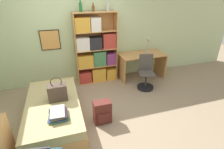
{
  "coord_description": "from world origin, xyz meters",
  "views": [
    {
      "loc": [
        -0.41,
        -2.91,
        2.33
      ],
      "look_at": [
        0.56,
        0.19,
        0.75
      ],
      "focal_mm": 28.0,
      "sensor_mm": 36.0,
      "label": 1
    }
  ],
  "objects_px": {
    "bottle_clear": "(108,6)",
    "desk_lamp": "(149,41)",
    "desk_chair": "(146,77)",
    "book_stack_on_bed": "(58,114)",
    "bookcase": "(95,53)",
    "desk": "(142,61)",
    "bottle_green": "(81,7)",
    "backpack": "(102,112)",
    "handbag": "(58,92)",
    "bottle_brown": "(93,8)",
    "bed": "(54,111)"
  },
  "relations": [
    {
      "from": "desk_lamp",
      "to": "desk_chair",
      "type": "distance_m",
      "value": 1.1
    },
    {
      "from": "desk",
      "to": "backpack",
      "type": "bearing_deg",
      "value": -135.06
    },
    {
      "from": "bed",
      "to": "desk",
      "type": "height_order",
      "value": "desk"
    },
    {
      "from": "desk_lamp",
      "to": "desk_chair",
      "type": "bearing_deg",
      "value": -118.81
    },
    {
      "from": "book_stack_on_bed",
      "to": "bottle_green",
      "type": "relative_size",
      "value": 1.3
    },
    {
      "from": "desk_lamp",
      "to": "desk_chair",
      "type": "xyz_separation_m",
      "value": [
        -0.39,
        -0.72,
        -0.73
      ]
    },
    {
      "from": "bed",
      "to": "bottle_clear",
      "type": "bearing_deg",
      "value": 43.76
    },
    {
      "from": "desk_lamp",
      "to": "bottle_brown",
      "type": "bearing_deg",
      "value": 176.56
    },
    {
      "from": "bottle_green",
      "to": "bottle_clear",
      "type": "height_order",
      "value": "same"
    },
    {
      "from": "handbag",
      "to": "desk_chair",
      "type": "xyz_separation_m",
      "value": [
        2.17,
        0.61,
        -0.31
      ]
    },
    {
      "from": "bed",
      "to": "handbag",
      "type": "xyz_separation_m",
      "value": [
        0.12,
        0.04,
        0.39
      ]
    },
    {
      "from": "handbag",
      "to": "desk",
      "type": "distance_m",
      "value": 2.63
    },
    {
      "from": "desk_lamp",
      "to": "desk_chair",
      "type": "relative_size",
      "value": 0.53
    },
    {
      "from": "bookcase",
      "to": "bottle_green",
      "type": "bearing_deg",
      "value": 171.7
    },
    {
      "from": "bookcase",
      "to": "desk_chair",
      "type": "height_order",
      "value": "bookcase"
    },
    {
      "from": "book_stack_on_bed",
      "to": "bottle_clear",
      "type": "height_order",
      "value": "bottle_clear"
    },
    {
      "from": "handbag",
      "to": "bottle_clear",
      "type": "height_order",
      "value": "bottle_clear"
    },
    {
      "from": "book_stack_on_bed",
      "to": "desk_chair",
      "type": "xyz_separation_m",
      "value": [
        2.18,
        1.13,
        -0.2
      ]
    },
    {
      "from": "bed",
      "to": "handbag",
      "type": "relative_size",
      "value": 3.95
    },
    {
      "from": "book_stack_on_bed",
      "to": "bottle_brown",
      "type": "xyz_separation_m",
      "value": [
        1.05,
        1.94,
        1.44
      ]
    },
    {
      "from": "handbag",
      "to": "bottle_brown",
      "type": "bearing_deg",
      "value": 53.65
    },
    {
      "from": "handbag",
      "to": "bottle_green",
      "type": "relative_size",
      "value": 1.62
    },
    {
      "from": "bed",
      "to": "handbag",
      "type": "bearing_deg",
      "value": 19.05
    },
    {
      "from": "bed",
      "to": "bottle_brown",
      "type": "height_order",
      "value": "bottle_brown"
    },
    {
      "from": "desk_lamp",
      "to": "backpack",
      "type": "relative_size",
      "value": 1.03
    },
    {
      "from": "bottle_green",
      "to": "backpack",
      "type": "distance_m",
      "value": 2.48
    },
    {
      "from": "handbag",
      "to": "backpack",
      "type": "distance_m",
      "value": 0.92
    },
    {
      "from": "bed",
      "to": "bottle_brown",
      "type": "bearing_deg",
      "value": 51.5
    },
    {
      "from": "bottle_brown",
      "to": "desk_lamp",
      "type": "relative_size",
      "value": 0.41
    },
    {
      "from": "desk",
      "to": "bottle_green",
      "type": "bearing_deg",
      "value": 173.12
    },
    {
      "from": "bottle_clear",
      "to": "desk_lamp",
      "type": "xyz_separation_m",
      "value": [
        1.16,
        -0.09,
        -0.95
      ]
    },
    {
      "from": "bottle_green",
      "to": "desk_lamp",
      "type": "relative_size",
      "value": 0.64
    },
    {
      "from": "bed",
      "to": "desk_chair",
      "type": "relative_size",
      "value": 2.15
    },
    {
      "from": "backpack",
      "to": "bottle_brown",
      "type": "bearing_deg",
      "value": 81.19
    },
    {
      "from": "bed",
      "to": "desk_chair",
      "type": "xyz_separation_m",
      "value": [
        2.28,
        0.65,
        0.07
      ]
    },
    {
      "from": "bottle_clear",
      "to": "handbag",
      "type": "bearing_deg",
      "value": -134.76
    },
    {
      "from": "bottle_brown",
      "to": "backpack",
      "type": "height_order",
      "value": "bottle_brown"
    },
    {
      "from": "book_stack_on_bed",
      "to": "desk_lamp",
      "type": "distance_m",
      "value": 3.22
    },
    {
      "from": "backpack",
      "to": "handbag",
      "type": "bearing_deg",
      "value": 155.35
    },
    {
      "from": "book_stack_on_bed",
      "to": "bottle_brown",
      "type": "bearing_deg",
      "value": 61.48
    },
    {
      "from": "bottle_green",
      "to": "desk_lamp",
      "type": "height_order",
      "value": "bottle_green"
    },
    {
      "from": "bottle_brown",
      "to": "book_stack_on_bed",
      "type": "bearing_deg",
      "value": -118.52
    },
    {
      "from": "handbag",
      "to": "bottle_clear",
      "type": "bearing_deg",
      "value": 45.24
    },
    {
      "from": "desk",
      "to": "desk_chair",
      "type": "height_order",
      "value": "desk_chair"
    },
    {
      "from": "handbag",
      "to": "desk",
      "type": "relative_size",
      "value": 0.37
    },
    {
      "from": "bottle_green",
      "to": "desk_chair",
      "type": "height_order",
      "value": "bottle_green"
    },
    {
      "from": "bottle_green",
      "to": "bottle_brown",
      "type": "bearing_deg",
      "value": 0.92
    },
    {
      "from": "desk_chair",
      "to": "desk_lamp",
      "type": "bearing_deg",
      "value": 61.19
    },
    {
      "from": "book_stack_on_bed",
      "to": "bookcase",
      "type": "relative_size",
      "value": 0.21
    },
    {
      "from": "bed",
      "to": "book_stack_on_bed",
      "type": "xyz_separation_m",
      "value": [
        0.1,
        -0.49,
        0.28
      ]
    }
  ]
}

